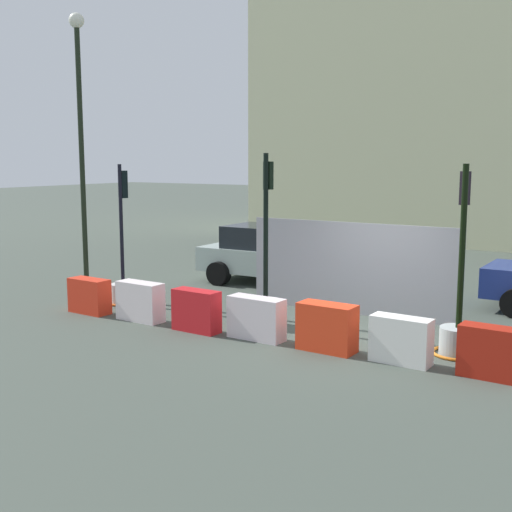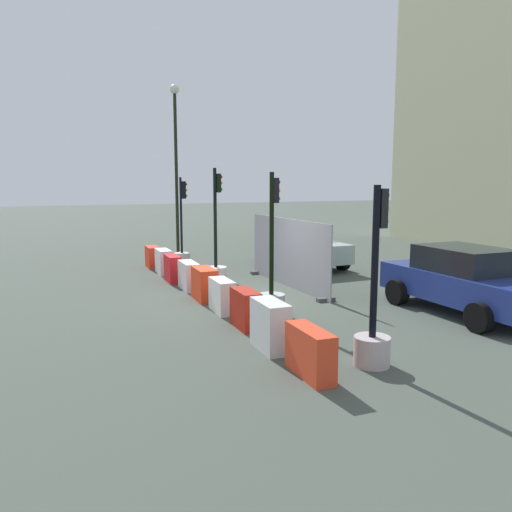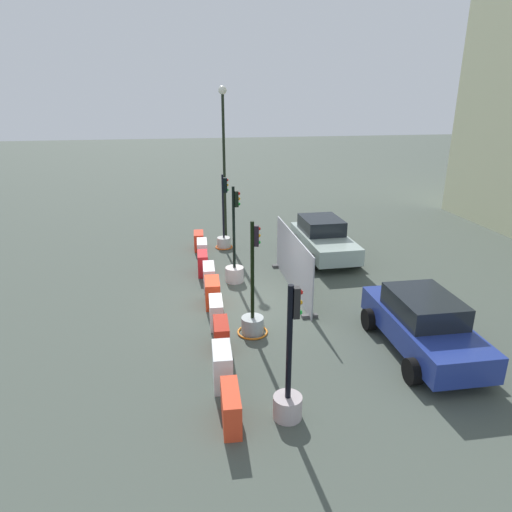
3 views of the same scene
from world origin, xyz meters
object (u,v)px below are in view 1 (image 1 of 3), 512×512
at_px(construction_barrier_6, 492,353).
at_px(street_lamp_post, 80,120).
at_px(traffic_light_1, 266,297).
at_px(car_silver_hatchback, 275,255).
at_px(construction_barrier_4, 327,327).
at_px(construction_barrier_0, 89,296).
at_px(construction_barrier_5, 401,340).
at_px(traffic_light_0, 123,280).
at_px(construction_barrier_2, 196,311).
at_px(traffic_light_2, 459,326).
at_px(construction_barrier_1, 140,301).
at_px(construction_barrier_3, 256,318).

bearing_deg(construction_barrier_6, street_lamp_post, 173.09).
bearing_deg(traffic_light_1, construction_barrier_6, -11.61).
relative_size(car_silver_hatchback, street_lamp_post, 0.63).
bearing_deg(construction_barrier_4, construction_barrier_6, 0.11).
relative_size(construction_barrier_0, construction_barrier_5, 0.97).
height_order(traffic_light_0, street_lamp_post, street_lamp_post).
relative_size(traffic_light_1, street_lamp_post, 0.51).
height_order(construction_barrier_2, street_lamp_post, street_lamp_post).
bearing_deg(construction_barrier_2, traffic_light_2, 13.00).
xyz_separation_m(traffic_light_2, construction_barrier_6, (0.76, -0.97, -0.10)).
bearing_deg(construction_barrier_5, construction_barrier_4, 179.90).
bearing_deg(construction_barrier_4, traffic_light_0, 170.25).
relative_size(construction_barrier_6, street_lamp_post, 0.15).
distance_m(traffic_light_2, car_silver_hatchback, 7.17).
relative_size(construction_barrier_0, construction_barrier_6, 0.99).
xyz_separation_m(construction_barrier_4, construction_barrier_6, (2.81, 0.01, -0.02)).
relative_size(construction_barrier_0, construction_barrier_1, 0.92).
height_order(construction_barrier_1, construction_barrier_2, construction_barrier_2).
relative_size(construction_barrier_1, construction_barrier_2, 1.07).
bearing_deg(construction_barrier_5, traffic_light_1, 163.23).
xyz_separation_m(traffic_light_0, construction_barrier_3, (4.28, -0.99, -0.15)).
distance_m(construction_barrier_1, construction_barrier_6, 7.11).
height_order(construction_barrier_2, construction_barrier_6, construction_barrier_2).
xyz_separation_m(construction_barrier_0, construction_barrier_5, (7.08, 0.13, 0.01)).
bearing_deg(car_silver_hatchback, construction_barrier_5, -43.29).
bearing_deg(construction_barrier_4, construction_barrier_0, -178.72).
bearing_deg(construction_barrier_0, construction_barrier_5, 1.02).
xyz_separation_m(construction_barrier_1, construction_barrier_5, (5.66, 0.06, -0.02)).
relative_size(construction_barrier_3, construction_barrier_5, 1.10).
relative_size(traffic_light_2, construction_barrier_0, 3.34).
relative_size(construction_barrier_3, street_lamp_post, 0.17).
bearing_deg(street_lamp_post, construction_barrier_3, -12.02).
height_order(construction_barrier_2, construction_barrier_3, construction_barrier_2).
bearing_deg(traffic_light_0, construction_barrier_5, -7.93).
bearing_deg(traffic_light_2, construction_barrier_6, -51.97).
distance_m(traffic_light_2, construction_barrier_3, 3.65).
bearing_deg(traffic_light_0, construction_barrier_6, -6.55).
relative_size(traffic_light_2, construction_barrier_6, 3.31).
relative_size(traffic_light_0, construction_barrier_3, 2.89).
height_order(construction_barrier_4, car_silver_hatchback, car_silver_hatchback).
distance_m(traffic_light_0, construction_barrier_0, 1.13).
height_order(construction_barrier_3, street_lamp_post, street_lamp_post).
bearing_deg(traffic_light_0, construction_barrier_1, -35.93).
xyz_separation_m(construction_barrier_1, construction_barrier_6, (7.11, 0.07, -0.00)).
distance_m(traffic_light_1, construction_barrier_0, 4.05).
bearing_deg(construction_barrier_3, traffic_light_0, 166.99).
height_order(construction_barrier_1, car_silver_hatchback, car_silver_hatchback).
bearing_deg(street_lamp_post, traffic_light_1, -2.77).
height_order(construction_barrier_1, construction_barrier_5, construction_barrier_1).
bearing_deg(construction_barrier_0, traffic_light_2, 8.07).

